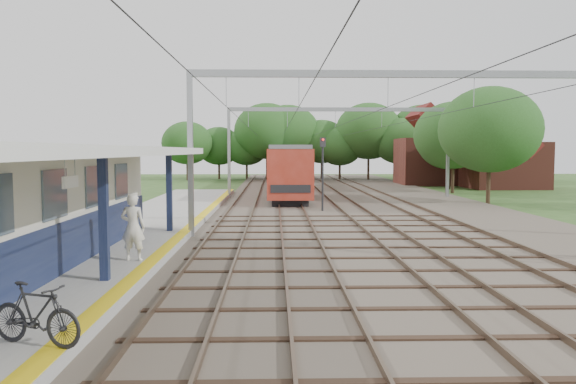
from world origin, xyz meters
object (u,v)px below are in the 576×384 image
object	(u,v)px
bicycle	(36,314)
train	(285,166)
signal_post	(323,165)
person	(133,227)

from	to	relation	value
bicycle	train	bearing A→B (deg)	13.21
train	signal_post	size ratio (longest dim) A/B	8.42
person	signal_post	distance (m)	17.77
person	bicycle	distance (m)	7.51
person	bicycle	bearing A→B (deg)	98.07
bicycle	train	distance (m)	44.56
person	signal_post	bearing A→B (deg)	-107.44
signal_post	person	bearing A→B (deg)	-135.93
bicycle	train	xyz separation A→B (m)	(5.10, 44.25, 1.30)
person	train	world-z (taller)	train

